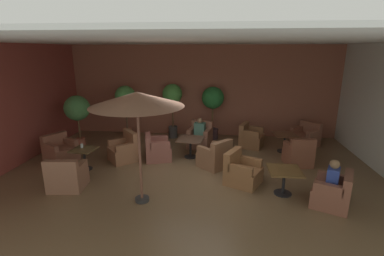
# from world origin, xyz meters

# --- Properties ---
(ground_plane) EXTENTS (10.48, 8.42, 0.02)m
(ground_plane) POSITION_xyz_m (0.00, 0.00, -0.01)
(ground_plane) COLOR brown
(wall_back_brick) EXTENTS (10.48, 0.08, 3.51)m
(wall_back_brick) POSITION_xyz_m (0.00, 4.17, 1.76)
(wall_back_brick) COLOR brown
(wall_back_brick) RESTS_ON ground_plane
(ceiling_slab) EXTENTS (10.48, 8.42, 0.06)m
(ceiling_slab) POSITION_xyz_m (0.00, 0.00, 3.54)
(ceiling_slab) COLOR silver
(ceiling_slab) RESTS_ON wall_back_brick
(cafe_table_front_left) EXTENTS (0.68, 0.68, 0.62)m
(cafe_table_front_left) POSITION_xyz_m (-3.07, 0.30, 0.45)
(cafe_table_front_left) COLOR black
(cafe_table_front_left) RESTS_ON ground_plane
(armchair_front_left_north) EXTENTS (1.05, 1.06, 0.83)m
(armchair_front_left_north) POSITION_xyz_m (-4.12, 0.84, 0.31)
(armchair_front_left_north) COLOR brown
(armchair_front_left_north) RESTS_ON ground_plane
(armchair_front_left_east) EXTENTS (0.87, 0.82, 0.84)m
(armchair_front_left_east) POSITION_xyz_m (-2.95, -0.87, 0.31)
(armchair_front_left_east) COLOR #8E5F46
(armchair_front_left_east) RESTS_ON ground_plane
(armchair_front_left_south) EXTENTS (1.06, 1.06, 0.90)m
(armchair_front_left_south) POSITION_xyz_m (-2.18, 1.08, 0.32)
(armchair_front_left_south) COLOR #8E5C3E
(armchair_front_left_south) RESTS_ON ground_plane
(cafe_table_front_right) EXTENTS (0.77, 0.77, 0.62)m
(cafe_table_front_right) POSITION_xyz_m (2.29, -0.57, 0.48)
(cafe_table_front_right) COLOR black
(cafe_table_front_right) RESTS_ON ground_plane
(armchair_front_right_north) EXTENTS (1.01, 1.02, 0.80)m
(armchair_front_right_north) POSITION_xyz_m (3.25, -1.00, 0.30)
(armchair_front_right_north) COLOR brown
(armchair_front_right_north) RESTS_ON ground_plane
(armchair_front_right_east) EXTENTS (1.06, 1.05, 0.84)m
(armchair_front_right_east) POSITION_xyz_m (1.34, -0.10, 0.30)
(armchair_front_right_east) COLOR brown
(armchair_front_right_east) RESTS_ON ground_plane
(cafe_table_mid_center) EXTENTS (0.76, 0.76, 0.62)m
(cafe_table_mid_center) POSITION_xyz_m (2.91, 2.42, 0.46)
(cafe_table_mid_center) COLOR black
(cafe_table_mid_center) RESTS_ON ground_plane
(armchair_mid_center_north) EXTENTS (0.95, 0.97, 0.82)m
(armchair_mid_center_north) POSITION_xyz_m (1.83, 2.81, 0.32)
(armchair_mid_center_north) COLOR brown
(armchair_mid_center_north) RESTS_ON ground_plane
(armchair_mid_center_east) EXTENTS (0.81, 0.83, 0.88)m
(armchair_mid_center_east) POSITION_xyz_m (3.08, 1.28, 0.33)
(armchair_mid_center_east) COLOR brown
(armchair_mid_center_east) RESTS_ON ground_plane
(armchair_mid_center_south) EXTENTS (1.09, 1.10, 0.83)m
(armchair_mid_center_south) POSITION_xyz_m (3.79, 3.16, 0.31)
(armchair_mid_center_south) COLOR brown
(armchair_mid_center_south) RESTS_ON ground_plane
(cafe_table_rear_right) EXTENTS (0.86, 0.86, 0.62)m
(cafe_table_rear_right) POSITION_xyz_m (-0.17, 1.58, 0.49)
(cafe_table_rear_right) COLOR black
(cafe_table_rear_right) RESTS_ON ground_plane
(armchair_rear_right_north) EXTENTS (0.89, 0.92, 0.89)m
(armchair_rear_right_north) POSITION_xyz_m (0.05, 2.62, 0.33)
(armchair_rear_right_north) COLOR brown
(armchair_rear_right_north) RESTS_ON ground_plane
(armchair_rear_right_east) EXTENTS (0.95, 0.94, 0.82)m
(armchair_rear_right_east) POSITION_xyz_m (-1.19, 1.27, 0.31)
(armchair_rear_right_east) COLOR brown
(armchair_rear_right_east) RESTS_ON ground_plane
(armchair_rear_right_south) EXTENTS (1.07, 1.07, 0.85)m
(armchair_rear_right_south) POSITION_xyz_m (0.63, 0.87, 0.32)
(armchair_rear_right_south) COLOR brown
(armchair_rear_right_south) RESTS_ON ground_plane
(patio_umbrella_tall_red) EXTENTS (1.97, 1.97, 2.50)m
(patio_umbrella_tall_red) POSITION_xyz_m (-0.96, -1.25, 2.32)
(patio_umbrella_tall_red) COLOR #2D2D2D
(patio_umbrella_tall_red) RESTS_ON ground_plane
(potted_tree_left_corner) EXTENTS (0.76, 0.76, 2.05)m
(potted_tree_left_corner) POSITION_xyz_m (-2.77, 3.16, 1.51)
(potted_tree_left_corner) COLOR #AB6344
(potted_tree_left_corner) RESTS_ON ground_plane
(potted_tree_mid_left) EXTENTS (0.75, 0.75, 2.09)m
(potted_tree_mid_left) POSITION_xyz_m (-1.08, 3.59, 1.54)
(potted_tree_mid_left) COLOR #393635
(potted_tree_mid_left) RESTS_ON ground_plane
(potted_tree_mid_right) EXTENTS (0.85, 0.85, 1.84)m
(potted_tree_mid_right) POSITION_xyz_m (-4.09, 2.06, 1.35)
(potted_tree_mid_right) COLOR #AF5F48
(potted_tree_mid_right) RESTS_ON ground_plane
(potted_tree_right_corner) EXTENTS (0.83, 0.83, 2.00)m
(potted_tree_right_corner) POSITION_xyz_m (0.44, 3.62, 1.41)
(potted_tree_right_corner) COLOR #3F2D34
(potted_tree_right_corner) RESTS_ON ground_plane
(patron_blue_shirt) EXTENTS (0.35, 0.40, 0.65)m
(patron_blue_shirt) POSITION_xyz_m (3.21, -0.99, 0.71)
(patron_blue_shirt) COLOR #2E4297
(patron_blue_shirt) RESTS_ON ground_plane
(patron_by_window) EXTENTS (0.40, 0.31, 0.60)m
(patron_by_window) POSITION_xyz_m (0.04, 2.58, 0.71)
(patron_by_window) COLOR #44715E
(patron_by_window) RESTS_ON ground_plane
(iced_drink_cup) EXTENTS (0.08, 0.08, 0.11)m
(iced_drink_cup) POSITION_xyz_m (-3.17, 0.41, 0.67)
(iced_drink_cup) COLOR white
(iced_drink_cup) RESTS_ON cafe_table_front_left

